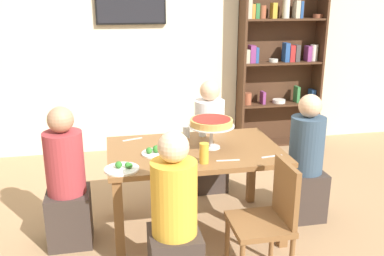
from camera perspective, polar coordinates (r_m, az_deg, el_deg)
ground_plane at (r=3.78m, az=0.31°, el=-13.45°), size 12.00×12.00×0.00m
rear_partition at (r=5.44m, az=-4.48°, el=11.67°), size 8.00×0.12×2.80m
dining_table at (r=3.49m, az=0.33°, el=-4.37°), size 1.41×0.91×0.74m
bookshelf at (r=5.70m, az=11.74°, el=9.09°), size 1.10×0.30×2.21m
television at (r=5.29m, az=-8.31°, el=16.40°), size 0.84×0.05×0.50m
diner_head_west at (r=3.51m, az=-16.59°, el=-7.73°), size 0.34×0.34×1.15m
diner_head_east at (r=3.88m, az=15.06°, el=-5.10°), size 0.34×0.34×1.15m
diner_near_left at (r=2.84m, az=-2.39°, el=-13.22°), size 0.34×0.34×1.15m
diner_far_right at (r=4.32m, az=2.34°, el=-2.18°), size 0.34×0.34×1.15m
chair_near_right at (r=3.02m, az=10.44°, el=-11.64°), size 0.40×0.40×0.87m
deep_dish_pizza_stand at (r=3.43m, az=2.63°, el=0.61°), size 0.38×0.38×0.25m
salad_plate_near_diner at (r=3.35m, az=-4.97°, el=-3.23°), size 0.23×0.23×0.07m
salad_plate_far_diner at (r=3.09m, az=-9.43°, el=-5.38°), size 0.25×0.25×0.07m
beer_glass_amber_tall at (r=3.15m, az=1.64°, el=-3.43°), size 0.07×0.07×0.16m
water_glass_clear_near at (r=3.72m, az=-0.78°, el=-0.54°), size 0.06×0.06×0.10m
water_glass_clear_far at (r=3.77m, az=1.44°, el=-0.33°), size 0.07×0.07×0.10m
cutlery_fork_near at (r=3.36m, az=10.76°, el=-3.78°), size 0.18×0.04×0.00m
cutlery_knife_near at (r=3.72m, az=-8.08°, el=-1.52°), size 0.18×0.07×0.00m
cutlery_fork_far at (r=3.23m, az=4.90°, el=-4.38°), size 0.18×0.03×0.00m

